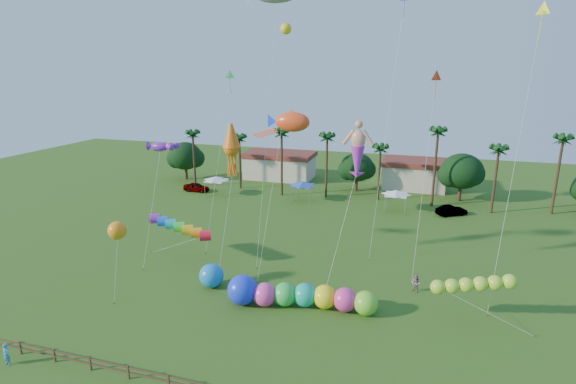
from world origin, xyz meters
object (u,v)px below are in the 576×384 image
(blue_ball, at_px, (211,275))
(car_b, at_px, (451,211))
(caterpillar_inflatable, at_px, (296,295))
(spectator_b, at_px, (416,283))
(car_a, at_px, (196,187))
(spectator_a, at_px, (6,355))

(blue_ball, bearing_deg, car_b, 52.43)
(car_b, relative_size, caterpillar_inflatable, 0.33)
(caterpillar_inflatable, relative_size, blue_ball, 5.65)
(spectator_b, relative_size, blue_ball, 0.74)
(caterpillar_inflatable, bearing_deg, car_a, 121.75)
(spectator_a, height_order, caterpillar_inflatable, caterpillar_inflatable)
(car_b, bearing_deg, spectator_a, 113.46)
(spectator_b, xyz_separation_m, blue_ball, (-18.18, -4.55, 0.30))
(car_a, distance_m, car_b, 39.75)
(car_a, relative_size, blue_ball, 1.87)
(caterpillar_inflatable, bearing_deg, car_b, 57.07)
(spectator_a, bearing_deg, car_b, 63.05)
(car_b, bearing_deg, spectator_b, 139.15)
(car_a, distance_m, blue_ball, 34.44)
(car_a, xyz_separation_m, spectator_b, (35.75, -25.07, 0.12))
(car_b, relative_size, blue_ball, 1.86)
(car_a, bearing_deg, spectator_a, -168.28)
(spectator_a, xyz_separation_m, spectator_b, (26.41, 19.09, 0.03))
(car_a, bearing_deg, caterpillar_inflatable, -140.03)
(car_a, bearing_deg, car_b, -91.36)
(spectator_a, relative_size, spectator_b, 0.97)
(spectator_a, xyz_separation_m, blue_ball, (8.23, 14.54, 0.32))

